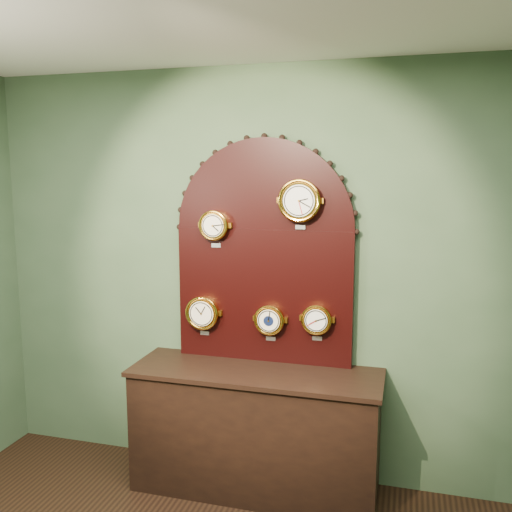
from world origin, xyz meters
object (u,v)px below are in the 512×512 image
(shop_counter, at_px, (255,432))
(display_board, at_px, (264,245))
(roman_clock, at_px, (214,225))
(arabic_clock, at_px, (300,201))
(hygrometer, at_px, (203,313))
(tide_clock, at_px, (317,319))
(barometer, at_px, (270,320))

(shop_counter, bearing_deg, display_board, 90.00)
(roman_clock, height_order, arabic_clock, arabic_clock)
(hygrometer, height_order, tide_clock, hygrometer)
(display_board, relative_size, roman_clock, 6.02)
(display_board, bearing_deg, hygrometer, -170.89)
(barometer, bearing_deg, hygrometer, -179.93)
(display_board, distance_m, roman_clock, 0.36)
(roman_clock, height_order, barometer, roman_clock)
(hygrometer, bearing_deg, shop_counter, -20.19)
(roman_clock, distance_m, barometer, 0.73)
(arabic_clock, relative_size, hygrometer, 1.14)
(tide_clock, bearing_deg, hygrometer, -179.93)
(shop_counter, relative_size, hygrometer, 5.60)
(shop_counter, height_order, arabic_clock, arabic_clock)
(roman_clock, bearing_deg, arabic_clock, -0.18)
(arabic_clock, distance_m, hygrometer, 1.03)
(hygrometer, bearing_deg, display_board, 9.11)
(roman_clock, xyz_separation_m, tide_clock, (0.70, 0.00, -0.60))
(roman_clock, bearing_deg, barometer, -0.03)
(roman_clock, xyz_separation_m, hygrometer, (-0.09, -0.00, -0.61))
(roman_clock, distance_m, hygrometer, 0.61)
(roman_clock, bearing_deg, hygrometer, -179.47)
(shop_counter, height_order, display_board, display_board)
(barometer, relative_size, tide_clock, 1.02)
(shop_counter, xyz_separation_m, display_board, (0.00, 0.22, 1.23))
(barometer, distance_m, tide_clock, 0.32)
(shop_counter, xyz_separation_m, barometer, (0.06, 0.15, 0.73))
(barometer, bearing_deg, display_board, 130.93)
(display_board, height_order, barometer, display_board)
(shop_counter, height_order, roman_clock, roman_clock)
(display_board, height_order, tide_clock, display_board)
(hygrometer, relative_size, barometer, 1.11)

